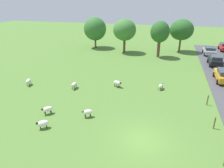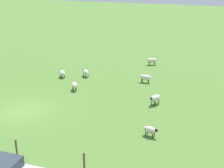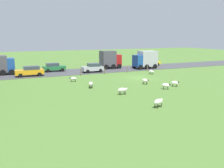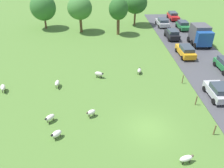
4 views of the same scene
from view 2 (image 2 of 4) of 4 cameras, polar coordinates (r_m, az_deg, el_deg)
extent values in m
plane|color=#517A33|center=(26.50, -15.63, -4.62)|extent=(160.00, 160.00, 0.00)
ellipsoid|color=white|center=(29.64, -6.74, -0.14)|extent=(1.02, 0.88, 0.47)
ellipsoid|color=brown|center=(30.00, -6.85, 0.33)|extent=(0.32, 0.29, 0.20)
cylinder|color=#2D2823|center=(29.98, -7.02, -0.65)|extent=(0.07, 0.07, 0.38)
cylinder|color=#2D2823|center=(30.01, -6.53, -0.61)|extent=(0.07, 0.07, 0.38)
cylinder|color=#2D2823|center=(29.52, -6.90, -0.99)|extent=(0.07, 0.07, 0.38)
cylinder|color=#2D2823|center=(29.55, -6.40, -0.94)|extent=(0.07, 0.07, 0.38)
ellipsoid|color=silver|center=(31.61, 5.98, 1.20)|extent=(0.51, 1.16, 0.49)
ellipsoid|color=silver|center=(31.69, 5.03, 1.50)|extent=(0.18, 0.26, 0.20)
cylinder|color=#2D2823|center=(31.67, 5.34, 0.56)|extent=(0.07, 0.07, 0.37)
cylinder|color=#2D2823|center=(31.92, 5.46, 0.72)|extent=(0.07, 0.07, 0.37)
cylinder|color=#2D2823|center=(31.54, 6.46, 0.43)|extent=(0.07, 0.07, 0.37)
cylinder|color=#2D2823|center=(31.79, 6.57, 0.59)|extent=(0.07, 0.07, 0.37)
ellipsoid|color=beige|center=(21.84, 6.81, -8.13)|extent=(0.72, 1.06, 0.46)
ellipsoid|color=black|center=(21.61, 7.90, -8.20)|extent=(0.25, 0.30, 0.20)
cylinder|color=#2D2823|center=(21.99, 7.55, -8.92)|extent=(0.07, 0.07, 0.31)
cylinder|color=#2D2823|center=(21.79, 7.23, -9.20)|extent=(0.07, 0.07, 0.31)
cylinder|color=#2D2823|center=(22.20, 6.33, -8.56)|extent=(0.07, 0.07, 0.31)
cylinder|color=#2D2823|center=(22.01, 6.00, -8.83)|extent=(0.07, 0.07, 0.31)
ellipsoid|color=beige|center=(26.67, 7.72, -2.53)|extent=(1.25, 0.98, 0.54)
ellipsoid|color=black|center=(26.23, 7.02, -2.61)|extent=(0.31, 0.28, 0.20)
cylinder|color=#2D2823|center=(26.51, 7.53, -3.57)|extent=(0.07, 0.07, 0.36)
cylinder|color=#2D2823|center=(26.68, 7.02, -3.39)|extent=(0.07, 0.07, 0.36)
cylinder|color=#2D2823|center=(26.97, 8.33, -3.18)|extent=(0.07, 0.07, 0.36)
cylinder|color=#2D2823|center=(27.14, 7.83, -3.01)|extent=(0.07, 0.07, 0.36)
ellipsoid|color=white|center=(33.33, -8.87, 1.97)|extent=(1.06, 1.03, 0.53)
ellipsoid|color=black|center=(33.71, -9.07, 2.39)|extent=(0.31, 0.31, 0.20)
cylinder|color=#2D2823|center=(33.65, -9.19, 1.51)|extent=(0.07, 0.07, 0.29)
cylinder|color=#2D2823|center=(33.71, -8.71, 1.58)|extent=(0.07, 0.07, 0.29)
cylinder|color=#2D2823|center=(33.16, -8.97, 1.24)|extent=(0.07, 0.07, 0.29)
cylinder|color=#2D2823|center=(33.23, -8.48, 1.31)|extent=(0.07, 0.07, 0.29)
ellipsoid|color=silver|center=(37.46, 7.15, 4.22)|extent=(0.90, 1.28, 0.53)
ellipsoid|color=silver|center=(37.35, 6.32, 4.40)|extent=(0.26, 0.31, 0.20)
cylinder|color=#2D2823|center=(37.38, 6.67, 3.60)|extent=(0.07, 0.07, 0.36)
cylinder|color=#2D2823|center=(37.66, 6.61, 3.73)|extent=(0.07, 0.07, 0.36)
cylinder|color=#2D2823|center=(37.47, 7.65, 3.60)|extent=(0.07, 0.07, 0.36)
cylinder|color=#2D2823|center=(37.75, 7.58, 3.73)|extent=(0.07, 0.07, 0.36)
ellipsoid|color=silver|center=(33.23, -4.73, 2.15)|extent=(1.05, 1.09, 0.51)
ellipsoid|color=black|center=(33.60, -5.08, 2.55)|extent=(0.31, 0.31, 0.20)
cylinder|color=#2D2823|center=(33.52, -5.13, 1.66)|extent=(0.07, 0.07, 0.33)
cylinder|color=#2D2823|center=(33.63, -4.70, 1.73)|extent=(0.07, 0.07, 0.33)
cylinder|color=#2D2823|center=(33.05, -4.73, 1.39)|extent=(0.07, 0.07, 0.33)
cylinder|color=#2D2823|center=(33.16, -4.29, 1.47)|extent=(0.07, 0.07, 0.33)
cylinder|color=brown|center=(20.41, -16.71, -10.85)|extent=(0.12, 0.12, 1.11)
cylinder|color=brown|center=(18.45, -5.01, -13.58)|extent=(0.12, 0.12, 1.12)
camera|label=1|loc=(32.89, -39.35, 14.92)|focal=32.78mm
camera|label=3|loc=(54.80, 26.35, 13.89)|focal=40.47mm
camera|label=4|loc=(38.20, -35.18, 22.53)|focal=36.01mm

